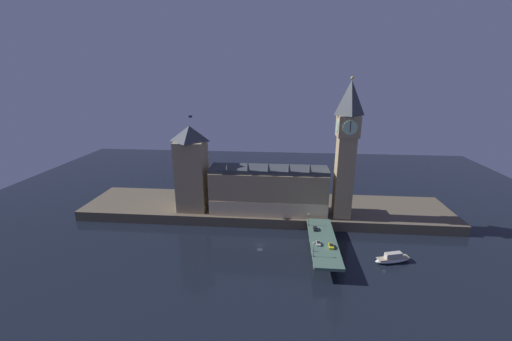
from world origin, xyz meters
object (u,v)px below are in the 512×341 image
Objects in this scene: car_northbound_lead at (315,229)px; car_northbound_trail at (318,243)px; victoria_tower at (192,168)px; pedestrian_near_rail at (314,250)px; street_lamp_far at (309,218)px; street_lamp_near at (314,247)px; car_southbound_lead at (331,246)px; clock_tower at (346,146)px; boat_downstream at (393,259)px.

car_northbound_lead is 14.39m from car_northbound_trail.
car_northbound_lead is (69.61, -24.64, -22.68)m from victoria_tower.
car_northbound_trail is at bearing -90.00° from car_northbound_lead.
pedestrian_near_rail is 25.60m from street_lamp_far.
victoria_tower reaches higher than street_lamp_near.
car_southbound_lead is at bearing 26.89° from pedestrian_near_rail.
car_southbound_lead is (-10.58, -37.65, -37.98)m from clock_tower.
car_northbound_lead is 17.37m from car_southbound_lead.
pedestrian_near_rail reaches higher than car_northbound_trail.
street_lamp_near is 29.44m from street_lamp_far.
car_northbound_trail is (-0.00, -14.39, -0.08)m from car_northbound_lead.
boat_downstream is at bearing 15.37° from street_lamp_near.
boat_downstream is (36.74, 6.15, -6.47)m from pedestrian_near_rail.
car_northbound_trail is 2.22× the size of pedestrian_near_rail.
street_lamp_far reaches higher than car_northbound_lead.
victoria_tower reaches higher than street_lamp_far.
clock_tower is 54.52m from car_northbound_trail.
car_northbound_lead is at bearing 82.76° from street_lamp_near.
street_lamp_far is (0.00, 29.44, -0.20)m from street_lamp_near.
car_northbound_trail is at bearing 159.06° from car_southbound_lead.
victoria_tower is (-85.67, 3.47, -15.33)m from clock_tower.
car_northbound_trail is 6.84m from pedestrian_near_rail.
car_northbound_trail is at bearing -114.31° from clock_tower.
clock_tower is 59.41m from pedestrian_near_rail.
clock_tower is 87.10m from victoria_tower.
clock_tower reaches higher than car_northbound_lead.
victoria_tower is 71.98m from street_lamp_far.
car_northbound_trail is 0.87× the size of car_southbound_lead.
car_northbound_trail is 0.55× the size of street_lamp_near.
boat_downstream is at bearing 3.98° from car_southbound_lead.
street_lamp_far reaches higher than boat_downstream.
boat_downstream is at bearing -20.69° from victoria_tower.
victoria_tower reaches higher than car_southbound_lead.
victoria_tower is at bearing 151.29° from car_southbound_lead.
victoria_tower is at bearing 145.89° from pedestrian_near_rail.
car_northbound_lead is 0.58× the size of street_lamp_near.
pedestrian_near_rail reaches higher than car_southbound_lead.
clock_tower reaches higher than victoria_tower.
clock_tower is at bearing 67.29° from street_lamp_near.
car_northbound_trail is at bearing -80.68° from street_lamp_far.
pedestrian_near_rail is at bearing 84.37° from street_lamp_near.
street_lamp_far is at bearing -16.67° from victoria_tower.
car_southbound_lead is 9.21m from pedestrian_near_rail.
street_lamp_near is 1.05× the size of street_lamp_far.
street_lamp_near reaches higher than car_northbound_trail.
victoria_tower is at bearing 160.50° from car_northbound_lead.
clock_tower is 1.37× the size of victoria_tower.
clock_tower is 16.87× the size of car_southbound_lead.
victoria_tower is 14.11× the size of car_northbound_trail.
car_northbound_trail is 34.56m from boat_downstream.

